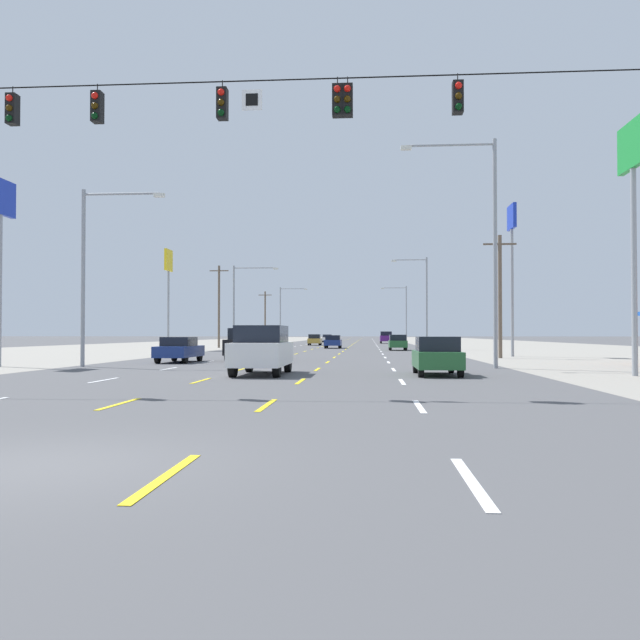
{
  "coord_description": "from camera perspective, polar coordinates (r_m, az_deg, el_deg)",
  "views": [
    {
      "loc": [
        4.1,
        -7.93,
        1.67
      ],
      "look_at": [
        -0.01,
        47.23,
        2.81
      ],
      "focal_mm": 36.53,
      "sensor_mm": 36.0,
      "label": 1
    }
  ],
  "objects": [
    {
      "name": "signal_span_wire",
      "position": [
        19.69,
        -7.62,
        11.94
      ],
      "size": [
        27.4,
        0.53,
        9.99
      ],
      "color": "brown",
      "rests_on": "ground"
    },
    {
      "name": "suv_inner_left_midfar",
      "position": [
        40.06,
        -6.41,
        -2.09
      ],
      "size": [
        1.98,
        4.9,
        1.98
      ],
      "color": "black",
      "rests_on": "ground"
    },
    {
      "name": "streetlight_left_row_2",
      "position": [
        105.5,
        -3.23,
        0.84
      ],
      "size": [
        4.52,
        0.26,
        9.16
      ],
      "color": "gray",
      "rests_on": "ground"
    },
    {
      "name": "hatchback_far_right_near",
      "position": [
        26.29,
        10.2,
        -3.09
      ],
      "size": [
        1.72,
        3.9,
        1.54
      ],
      "color": "#235B2D",
      "rests_on": "ground"
    },
    {
      "name": "ground_plane",
      "position": [
        74.06,
        1.09,
        -2.47
      ],
      "size": [
        572.0,
        572.0,
        0.0
      ],
      "primitive_type": "plane",
      "color": "#4C4C4F"
    },
    {
      "name": "suv_center_turn_nearest",
      "position": [
        26.43,
        -5.1,
        -2.56
      ],
      "size": [
        1.98,
        4.9,
        1.98
      ],
      "color": "white",
      "rests_on": "ground"
    },
    {
      "name": "sedan_center_turn_farther",
      "position": [
        72.97,
        1.16,
        -1.89
      ],
      "size": [
        1.8,
        4.5,
        1.46
      ],
      "color": "navy",
      "rests_on": "ground"
    },
    {
      "name": "lot_apron_left",
      "position": [
        79.38,
        -17.07,
        -2.33
      ],
      "size": [
        28.0,
        440.0,
        0.01
      ],
      "primitive_type": "cube",
      "color": "gray",
      "rests_on": "ground"
    },
    {
      "name": "hatchback_inner_left_farthest",
      "position": [
        90.65,
        -0.47,
        -1.74
      ],
      "size": [
        1.72,
        3.9,
        1.54
      ],
      "color": "#B28C33",
      "rests_on": "ground"
    },
    {
      "name": "sedan_inner_left_distant_b",
      "position": [
        122.24,
        0.65,
        -1.61
      ],
      "size": [
        1.8,
        4.5,
        1.46
      ],
      "color": "white",
      "rests_on": "ground"
    },
    {
      "name": "streetlight_left_row_0",
      "position": [
        34.58,
        -19.33,
        4.77
      ],
      "size": [
        4.24,
        0.26,
        8.89
      ],
      "color": "gray",
      "rests_on": "ground"
    },
    {
      "name": "lane_markings",
      "position": [
        112.52,
        2.17,
        -2.02
      ],
      "size": [
        10.64,
        227.6,
        0.01
      ],
      "color": "white",
      "rests_on": "ground"
    },
    {
      "name": "suv_far_right_distant_a",
      "position": [
        108.44,
        5.8,
        -1.51
      ],
      "size": [
        1.98,
        4.9,
        1.98
      ],
      "color": "#4C196B",
      "rests_on": "ground"
    },
    {
      "name": "pole_sign_right_row_1",
      "position": [
        49.13,
        16.46,
        6.54
      ],
      "size": [
        0.24,
        2.1,
        10.93
      ],
      "color": "gray",
      "rests_on": "ground"
    },
    {
      "name": "utility_pole_right_row_0",
      "position": [
        45.38,
        15.49,
        2.23
      ],
      "size": [
        2.2,
        0.26,
        8.28
      ],
      "color": "brown",
      "rests_on": "ground"
    },
    {
      "name": "streetlight_right_row_0",
      "position": [
        32.35,
        14.32,
        7.17
      ],
      "size": [
        4.57,
        0.26,
        11.0
      ],
      "color": "gray",
      "rests_on": "ground"
    },
    {
      "name": "streetlight_right_row_2",
      "position": [
        104.75,
        7.33,
        0.86
      ],
      "size": [
        4.15,
        0.26,
        9.22
      ],
      "color": "gray",
      "rests_on": "ground"
    },
    {
      "name": "hatchback_far_right_far",
      "position": [
        64.26,
        6.83,
        -1.96
      ],
      "size": [
        1.72,
        3.9,
        1.54
      ],
      "color": "#235B2D",
      "rests_on": "ground"
    },
    {
      "name": "pole_sign_left_row_1",
      "position": [
        66.13,
        -13.14,
        3.97
      ],
      "size": [
        0.24,
        2.03,
        9.97
      ],
      "color": "gray",
      "rests_on": "ground"
    },
    {
      "name": "streetlight_right_row_1",
      "position": [
        68.37,
        9.03,
        2.06
      ],
      "size": [
        3.74,
        0.26,
        9.59
      ],
      "color": "gray",
      "rests_on": "ground"
    },
    {
      "name": "pole_sign_left_row_0",
      "position": [
        36.68,
        -26.21,
        7.82
      ],
      "size": [
        0.24,
        2.47,
        9.44
      ],
      "color": "gray",
      "rests_on": "ground"
    },
    {
      "name": "streetlight_left_row_1",
      "position": [
        69.48,
        -7.1,
        1.8
      ],
      "size": [
        4.85,
        0.26,
        8.86
      ],
      "color": "gray",
      "rests_on": "ground"
    },
    {
      "name": "sedan_far_left_mid",
      "position": [
        38.29,
        -12.22,
        -2.52
      ],
      "size": [
        1.8,
        4.5,
        1.46
      ],
      "color": "navy",
      "rests_on": "ground"
    },
    {
      "name": "pole_sign_right_row_0",
      "position": [
        28.9,
        25.74,
        11.2
      ],
      "size": [
        0.24,
        2.58,
        10.01
      ],
      "color": "gray",
      "rests_on": "ground"
    },
    {
      "name": "utility_pole_left_row_1",
      "position": [
        76.34,
        -8.84,
        1.31
      ],
      "size": [
        2.2,
        0.26,
        9.54
      ],
      "color": "brown",
      "rests_on": "ground"
    },
    {
      "name": "utility_pole_left_row_2",
      "position": [
        108.53,
        -4.83,
        0.33
      ],
      "size": [
        2.2,
        0.26,
        8.65
      ],
      "color": "brown",
      "rests_on": "ground"
    },
    {
      "name": "lot_apron_right",
      "position": [
        76.78,
        19.88,
        -2.35
      ],
      "size": [
        28.0,
        440.0,
        0.01
      ],
      "primitive_type": "cube",
      "color": "gray",
      "rests_on": "ground"
    }
  ]
}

